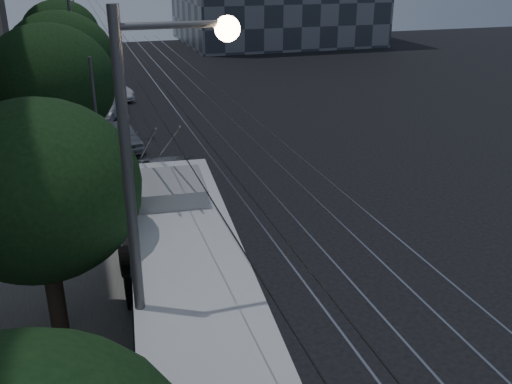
{
  "coord_description": "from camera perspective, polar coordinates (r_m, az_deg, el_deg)",
  "views": [
    {
      "loc": [
        -5.87,
        -13.22,
        9.53
      ],
      "look_at": [
        -0.39,
        4.18,
        2.03
      ],
      "focal_mm": 40.0,
      "sensor_mm": 36.0,
      "label": 1
    }
  ],
  "objects": [
    {
      "name": "tree_3",
      "position": [
        30.31,
        -18.92,
        12.29
      ],
      "size": [
        5.33,
        5.33,
        7.26
      ],
      "color": "#2E2219",
      "rests_on": "ground"
    },
    {
      "name": "tree_2",
      "position": [
        26.89,
        -19.9,
        10.19
      ],
      "size": [
        5.69,
        5.69,
        7.04
      ],
      "color": "#2E2219",
      "rests_on": "ground"
    },
    {
      "name": "trolleybus",
      "position": [
        14.61,
        -6.85,
        -10.12
      ],
      "size": [
        3.64,
        12.6,
        5.63
      ],
      "rotation": [
        0.0,
        0.0,
        -0.09
      ],
      "color": "silver",
      "rests_on": "ground"
    },
    {
      "name": "sidewalk",
      "position": [
        34.58,
        -19.58,
        5.16
      ],
      "size": [
        5.0,
        90.0,
        0.15
      ],
      "primitive_type": "cube",
      "color": "slate",
      "rests_on": "ground"
    },
    {
      "name": "tram_rails",
      "position": [
        35.56,
        -3.25,
        6.77
      ],
      "size": [
        4.52,
        90.0,
        0.02
      ],
      "color": "#999AA2",
      "rests_on": "ground"
    },
    {
      "name": "tree_5",
      "position": [
        46.42,
        -19.06,
        14.69
      ],
      "size": [
        5.48,
        5.48,
        6.76
      ],
      "color": "#2E2219",
      "rests_on": "ground"
    },
    {
      "name": "car_white_d",
      "position": [
        47.37,
        -15.12,
        10.93
      ],
      "size": [
        3.3,
        4.87,
        1.54
      ],
      "primitive_type": "imported",
      "rotation": [
        0.0,
        0.0,
        0.36
      ],
      "color": "silver",
      "rests_on": "ground"
    },
    {
      "name": "ground",
      "position": [
        17.32,
        5.49,
        -11.15
      ],
      "size": [
        120.0,
        120.0,
        0.0
      ],
      "primitive_type": "plane",
      "color": "black",
      "rests_on": "ground"
    },
    {
      "name": "car_white_c",
      "position": [
        43.19,
        -14.25,
        9.9
      ],
      "size": [
        2.95,
        4.64,
        1.45
      ],
      "primitive_type": "imported",
      "rotation": [
        0.0,
        0.0,
        0.35
      ],
      "color": "silver",
      "rests_on": "ground"
    },
    {
      "name": "tree_1",
      "position": [
        14.18,
        -20.86,
        0.14
      ],
      "size": [
        4.75,
        4.75,
        6.68
      ],
      "color": "#2E2219",
      "rests_on": "ground"
    },
    {
      "name": "overhead_wires",
      "position": [
        33.78,
        -16.0,
        11.16
      ],
      "size": [
        2.23,
        90.0,
        6.0
      ],
      "color": "black",
      "rests_on": "ground"
    },
    {
      "name": "car_white_a",
      "position": [
        31.65,
        -13.3,
        5.52
      ],
      "size": [
        2.23,
        4.26,
        1.38
      ],
      "primitive_type": "imported",
      "rotation": [
        0.0,
        0.0,
        0.15
      ],
      "color": "silver",
      "rests_on": "ground"
    },
    {
      "name": "streetlamp_near",
      "position": [
        10.55,
        -10.27,
        -1.05
      ],
      "size": [
        2.18,
        0.44,
        8.87
      ],
      "color": "#5A595C",
      "rests_on": "ground"
    },
    {
      "name": "car_white_b",
      "position": [
        38.3,
        -14.81,
        8.17
      ],
      "size": [
        3.25,
        4.72,
        1.27
      ],
      "primitive_type": "imported",
      "rotation": [
        0.0,
        0.0,
        -0.37
      ],
      "color": "white",
      "rests_on": "ground"
    },
    {
      "name": "streetlamp_far",
      "position": [
        32.78,
        -17.08,
        14.31
      ],
      "size": [
        2.21,
        0.44,
        9.01
      ],
      "color": "#5A595C",
      "rests_on": "ground"
    },
    {
      "name": "tree_4",
      "position": [
        41.03,
        -18.89,
        14.64
      ],
      "size": [
        5.02,
        5.02,
        7.12
      ],
      "color": "#2E2219",
      "rests_on": "ground"
    },
    {
      "name": "pickup_silver",
      "position": [
        23.49,
        -8.5,
        0.46
      ],
      "size": [
        3.4,
        6.5,
        1.75
      ],
      "primitive_type": "imported",
      "rotation": [
        0.0,
        0.0,
        -0.08
      ],
      "color": "gray",
      "rests_on": "ground"
    }
  ]
}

